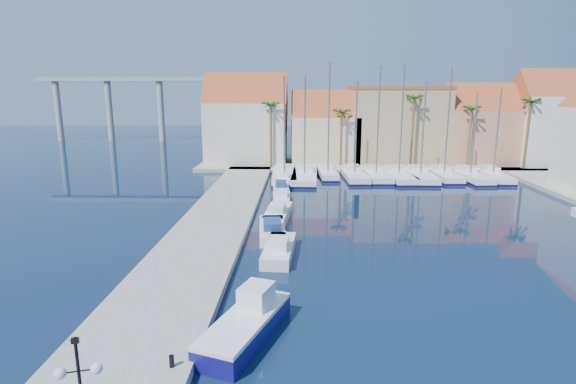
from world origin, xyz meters
The scene contains 34 objects.
ground centered at (0.00, 0.00, 0.00)m, with size 260.00×260.00×0.00m, color black.
quay_west centered at (-9.00, 13.50, 0.25)m, with size 6.00×77.00×0.50m, color gray.
shore_north centered at (10.00, 48.00, 0.25)m, with size 54.00×16.00×0.50m, color gray.
lamp_post centered at (-8.08, -10.79, 3.05)m, with size 1.29×0.61×3.89m.
bollard centered at (-6.79, -6.34, 0.75)m, with size 0.20×0.20×0.50m, color black.
fishing_boat centered at (-4.17, -3.22, 0.71)m, with size 4.00×6.48×2.15m.
motorboat_west_0 centered at (-3.20, 7.38, 0.51)m, with size 2.27×6.01×1.40m.
motorboat_west_1 centered at (-3.96, 11.94, 0.51)m, with size 2.52×6.34×1.40m.
motorboat_west_2 centered at (-3.77, 16.95, 0.51)m, with size 2.49×6.26×1.40m.
motorboat_west_3 centered at (-3.65, 22.78, 0.51)m, with size 1.77×5.13×1.40m.
motorboat_west_4 centered at (-3.96, 27.65, 0.51)m, with size 2.06×5.54×1.40m.
motorboat_west_5 centered at (-3.66, 32.30, 0.51)m, with size 1.77×5.23×1.40m.
motorboat_west_6 centered at (-3.90, 38.77, 0.51)m, with size 2.43×6.53×1.40m.
sailboat_0 centered at (-3.84, 35.53, 0.57)m, with size 3.44×11.72×13.09m.
sailboat_1 centered at (-1.21, 35.24, 0.57)m, with size 3.59×12.07×13.12m.
sailboat_2 centered at (1.84, 37.05, 0.67)m, with size 2.64×8.36×14.76m.
sailboat_3 centered at (5.24, 36.04, 0.58)m, with size 3.20×10.40×12.48m.
sailboat_4 centered at (8.06, 36.29, 0.60)m, with size 3.14×10.42×14.33m.
sailboat_5 centered at (10.92, 35.90, 0.60)m, with size 3.36×10.87×14.35m.
sailboat_6 centered at (13.75, 35.94, 0.57)m, with size 3.24×10.93×12.49m.
sailboat_7 centered at (16.93, 36.51, 0.61)m, with size 2.62×9.88×14.24m.
sailboat_8 centered at (19.99, 35.77, 0.57)m, with size 3.45×10.24×11.11m.
sailboat_9 centered at (23.15, 36.26, 0.57)m, with size 3.20×10.19×11.70m.
building_0 centered at (-10.00, 47.00, 6.52)m, with size 12.30×9.00×13.50m.
building_1 centered at (2.00, 47.00, 5.30)m, with size 10.30×8.00×11.00m.
building_2 centered at (13.00, 48.00, 6.26)m, with size 14.20×10.20×11.50m.
building_3 centered at (25.00, 47.00, 5.86)m, with size 10.30×8.00×12.00m.
building_4 centered at (34.00, 46.00, 6.97)m, with size 8.30×8.00×14.00m.
palm_0 centered at (-6.00, 42.00, 9.08)m, with size 2.60×2.60×10.15m.
palm_1 centered at (4.00, 42.00, 8.14)m, with size 2.60×2.60×9.15m.
palm_2 centered at (14.00, 42.00, 10.02)m, with size 2.60×2.60×11.15m.
palm_3 centered at (22.00, 42.00, 8.61)m, with size 2.60×2.60×9.65m.
palm_4 centered at (30.00, 42.00, 9.55)m, with size 2.60×2.60×10.65m.
viaduct centered at (-39.07, 82.00, 10.25)m, with size 48.00×2.20×14.45m.
Camera 1 is at (-1.74, -22.04, 11.15)m, focal length 28.00 mm.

